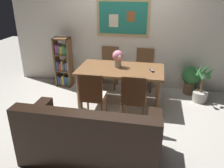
# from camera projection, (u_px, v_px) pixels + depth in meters

# --- Properties ---
(ground_plane) EXTENTS (12.00, 12.00, 0.00)m
(ground_plane) POSITION_uv_depth(u_px,v_px,m) (113.00, 110.00, 4.37)
(ground_plane) COLOR #B7B2A8
(wall_back_with_painting) EXTENTS (5.20, 0.14, 2.60)m
(wall_back_with_painting) POSITION_uv_depth(u_px,v_px,m) (124.00, 29.00, 5.05)
(wall_back_with_painting) COLOR silver
(wall_back_with_painting) RESTS_ON ground_plane
(dining_table) EXTENTS (1.63, 0.93, 0.72)m
(dining_table) POSITION_uv_depth(u_px,v_px,m) (121.00, 73.00, 4.42)
(dining_table) COLOR brown
(dining_table) RESTS_ON ground_plane
(dining_chair_far_right) EXTENTS (0.40, 0.41, 0.91)m
(dining_chair_far_right) POSITION_uv_depth(u_px,v_px,m) (144.00, 66.00, 5.12)
(dining_chair_far_right) COLOR brown
(dining_chair_far_right) RESTS_ON ground_plane
(dining_chair_near_left) EXTENTS (0.40, 0.41, 0.91)m
(dining_chair_near_left) POSITION_uv_depth(u_px,v_px,m) (93.00, 94.00, 3.78)
(dining_chair_near_left) COLOR brown
(dining_chair_near_left) RESTS_ON ground_plane
(dining_chair_near_right) EXTENTS (0.40, 0.41, 0.91)m
(dining_chair_near_right) POSITION_uv_depth(u_px,v_px,m) (134.00, 96.00, 3.69)
(dining_chair_near_right) COLOR brown
(dining_chair_near_right) RESTS_ON ground_plane
(dining_chair_far_left) EXTENTS (0.40, 0.41, 0.91)m
(dining_chair_far_left) POSITION_uv_depth(u_px,v_px,m) (109.00, 64.00, 5.24)
(dining_chair_far_left) COLOR brown
(dining_chair_far_left) RESTS_ON ground_plane
(leather_couch) EXTENTS (1.80, 0.84, 0.84)m
(leather_couch) POSITION_uv_depth(u_px,v_px,m) (90.00, 139.00, 3.04)
(leather_couch) COLOR black
(leather_couch) RESTS_ON ground_plane
(bookshelf) EXTENTS (0.36, 0.28, 1.13)m
(bookshelf) POSITION_uv_depth(u_px,v_px,m) (64.00, 64.00, 5.27)
(bookshelf) COLOR brown
(bookshelf) RESTS_ON ground_plane
(potted_ivy) EXTENTS (0.39, 0.39, 0.61)m
(potted_ivy) POSITION_uv_depth(u_px,v_px,m) (191.00, 78.00, 4.93)
(potted_ivy) COLOR brown
(potted_ivy) RESTS_ON ground_plane
(potted_palm) EXTENTS (0.41, 0.38, 0.79)m
(potted_palm) POSITION_uv_depth(u_px,v_px,m) (201.00, 89.00, 4.60)
(potted_palm) COLOR #B2ADA3
(potted_palm) RESTS_ON ground_plane
(flower_vase) EXTENTS (0.22, 0.22, 0.33)m
(flower_vase) POSITION_uv_depth(u_px,v_px,m) (118.00, 57.00, 4.40)
(flower_vase) COLOR tan
(flower_vase) RESTS_ON dining_table
(tv_remote) EXTENTS (0.10, 0.16, 0.02)m
(tv_remote) POSITION_uv_depth(u_px,v_px,m) (152.00, 71.00, 4.25)
(tv_remote) COLOR black
(tv_remote) RESTS_ON dining_table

